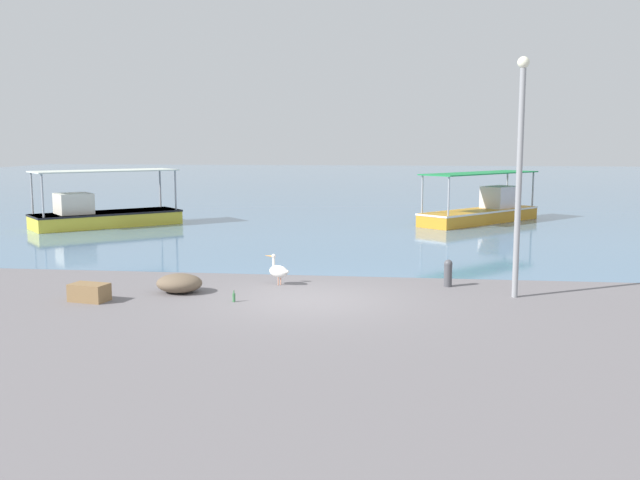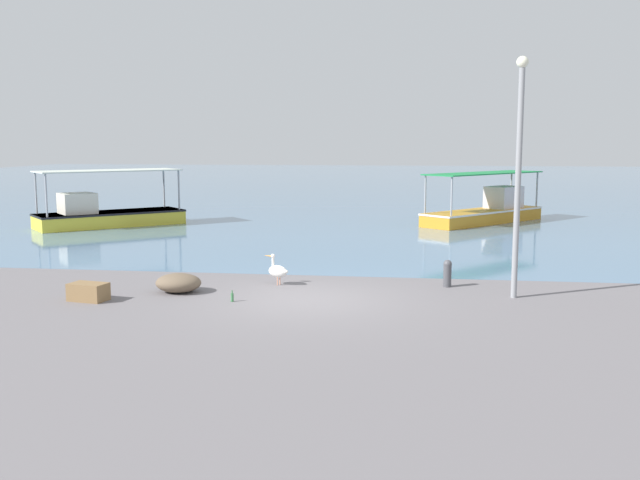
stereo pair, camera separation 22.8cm
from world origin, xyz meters
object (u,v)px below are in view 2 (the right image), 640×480
pelican (278,271)px  mooring_bollard (447,272)px  cargo_crate (88,292)px  glass_bottle (232,297)px  net_pile (178,283)px  fishing_boat_outer (106,213)px  lamp_post (519,164)px  fishing_boat_near_left (487,210)px

pelican → mooring_bollard: size_ratio=1.14×
mooring_bollard → cargo_crate: mooring_bollard is taller
glass_bottle → mooring_bollard: bearing=25.4°
pelican → net_pile: (-2.25, -1.22, -0.14)m
cargo_crate → glass_bottle: size_ratio=3.19×
fishing_boat_outer → lamp_post: (15.75, -12.28, 2.59)m
lamp_post → net_pile: lamp_post is taller
pelican → lamp_post: (5.87, -0.74, 2.79)m
net_pile → fishing_boat_outer: bearing=120.9°
fishing_boat_near_left → pelican: fishing_boat_near_left is taller
fishing_boat_near_left → cargo_crate: bearing=-121.4°
mooring_bollard → cargo_crate: 8.82m
pelican → glass_bottle: 2.19m
pelican → mooring_bollard: bearing=4.3°
fishing_boat_outer → pelican: size_ratio=7.51×
fishing_boat_near_left → net_pile: size_ratio=5.64×
fishing_boat_outer → fishing_boat_near_left: bearing=12.8°
fishing_boat_near_left → fishing_boat_outer: fishing_boat_outer is taller
fishing_boat_near_left → fishing_boat_outer: size_ratio=1.06×
fishing_boat_near_left → glass_bottle: (-7.44, -17.39, -0.48)m
lamp_post → glass_bottle: size_ratio=20.82×
fishing_boat_near_left → net_pile: bearing=-118.6°
fishing_boat_near_left → fishing_boat_outer: 17.07m
fishing_boat_near_left → glass_bottle: size_ratio=23.59×
pelican → cargo_crate: bearing=-149.3°
fishing_boat_near_left → lamp_post: lamp_post is taller
lamp_post → fishing_boat_outer: bearing=142.1°
lamp_post → pelican: bearing=172.8°
net_pile → cargo_crate: net_pile is taller
lamp_post → glass_bottle: 7.34m
lamp_post → fishing_boat_near_left: bearing=86.8°
net_pile → cargo_crate: bearing=-146.7°
mooring_bollard → pelican: bearing=-175.7°
fishing_boat_outer → mooring_bollard: 18.12m
glass_bottle → fishing_boat_near_left: bearing=66.8°
lamp_post → mooring_bollard: lamp_post is taller
fishing_boat_near_left → cargo_crate: size_ratio=7.39×
mooring_bollard → cargo_crate: (-8.39, -2.72, -0.17)m
fishing_boat_outer → glass_bottle: bearing=-55.9°
net_pile → cargo_crate: size_ratio=1.31×
net_pile → cargo_crate: (-1.78, -1.17, -0.03)m
pelican → net_pile: pelican is taller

